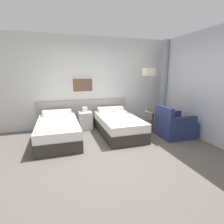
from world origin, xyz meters
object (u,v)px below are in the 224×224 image
Objects in this scene: bed_near_door at (58,130)px; floor_lamp at (148,76)px; nightstand at (85,120)px; armchair at (174,126)px; side_table at (153,117)px; bed_near_window at (118,125)px.

floor_lamp is at bearing 9.61° from bed_near_door.
nightstand is 2.52m from armchair.
side_table is at bearing -2.38° from bed_near_door.
bed_near_door is 1.07× the size of floor_lamp.
floor_lamp reaches higher than bed_near_door.
floor_lamp is 2.09× the size of armchair.
floor_lamp is (1.13, 0.46, 1.30)m from bed_near_window.
floor_lamp is at bearing 78.82° from side_table.
floor_lamp is 1.27m from side_table.
side_table is at bearing -6.02° from bed_near_window.
bed_near_window is 1.04m from side_table.
side_table is 0.66m from armchair.
nightstand is at bearing 41.12° from bed_near_door.
armchair is at bearing -80.12° from floor_lamp.
bed_near_window is at bearing 0.00° from bed_near_door.
side_table is (1.81, -0.79, 0.14)m from nightstand.
floor_lamp reaches higher than side_table.
armchair is (0.20, -1.13, -1.27)m from floor_lamp.
bed_near_window is 1.78m from floor_lamp.
bed_near_window is at bearing -158.03° from floor_lamp.
bed_near_door reaches higher than side_table.
bed_near_door is 2.25× the size of armchair.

